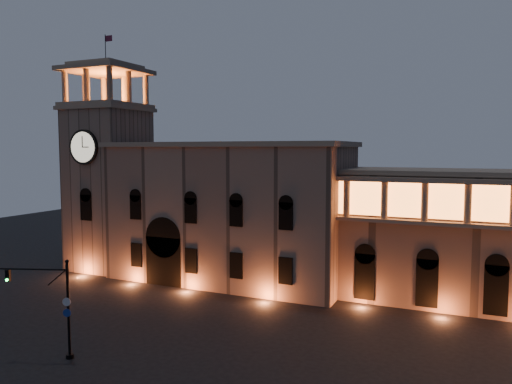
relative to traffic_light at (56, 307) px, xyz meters
The scene contains 4 objects.
ground 7.58m from the traffic_light, 57.12° to the left, with size 160.00×160.00×0.00m, color black.
government_building 27.63m from the traffic_light, 87.18° to the left, with size 30.80×12.80×17.60m.
clock_tower 32.41m from the traffic_light, 123.04° to the left, with size 9.80×9.80×32.40m.
traffic_light is the anchor object (origin of this frame).
Camera 1 is at (27.07, -34.05, 16.71)m, focal length 35.00 mm.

